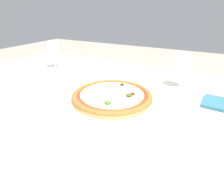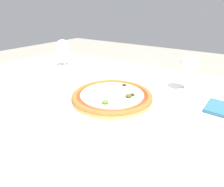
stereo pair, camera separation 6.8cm
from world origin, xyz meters
name	(u,v)px [view 2 (the right image)]	position (x,y,z in m)	size (l,w,h in m)	color
dining_table	(95,109)	(0.00, 0.00, 0.67)	(1.47, 0.96, 0.76)	brown
pizza_plate	(112,97)	(0.11, -0.03, 0.77)	(0.35, 0.35, 0.04)	white
fork	(64,76)	(-0.25, 0.06, 0.76)	(0.03, 0.17, 0.00)	silver
wine_glass_far_left	(63,47)	(-0.38, 0.19, 0.87)	(0.07, 0.07, 0.15)	silver
wine_glass_far_right	(189,64)	(0.31, 0.22, 0.87)	(0.07, 0.07, 0.15)	silver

